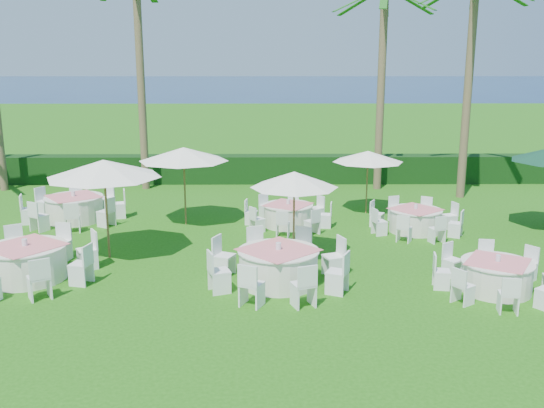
% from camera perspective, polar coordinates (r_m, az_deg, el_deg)
% --- Properties ---
extents(ground, '(120.00, 120.00, 0.00)m').
position_cam_1_polar(ground, '(15.31, -0.61, -6.95)').
color(ground, '#1E560E').
rests_on(ground, ground).
extents(hedge, '(34.00, 1.00, 1.20)m').
position_cam_1_polar(hedge, '(26.77, -0.61, 3.31)').
color(hedge, black).
rests_on(hedge, ground).
extents(ocean, '(260.00, 260.00, 0.00)m').
position_cam_1_polar(ocean, '(116.46, -0.61, 10.93)').
color(ocean, '#071A47').
rests_on(ocean, ground).
extents(banquet_table_a, '(3.46, 3.46, 1.04)m').
position_cam_1_polar(banquet_table_a, '(16.26, -22.10, -5.03)').
color(banquet_table_a, silver).
rests_on(banquet_table_a, ground).
extents(banquet_table_b, '(3.40, 3.40, 1.04)m').
position_cam_1_polar(banquet_table_b, '(14.78, 0.61, -5.82)').
color(banquet_table_b, silver).
rests_on(banquet_table_b, ground).
extents(banquet_table_c, '(2.93, 2.93, 0.89)m').
position_cam_1_polar(banquet_table_c, '(15.28, 20.38, -6.33)').
color(banquet_table_c, silver).
rests_on(banquet_table_c, ground).
extents(banquet_table_d, '(3.37, 3.37, 1.02)m').
position_cam_1_polar(banquet_table_d, '(21.51, -18.11, -0.33)').
color(banquet_table_d, silver).
rests_on(banquet_table_d, ground).
extents(banquet_table_e, '(2.87, 2.87, 0.88)m').
position_cam_1_polar(banquet_table_e, '(19.84, 1.52, -0.99)').
color(banquet_table_e, silver).
rests_on(banquet_table_e, ground).
extents(banquet_table_f, '(2.89, 2.89, 0.89)m').
position_cam_1_polar(banquet_table_f, '(19.71, 13.33, -1.44)').
color(banquet_table_f, silver).
rests_on(banquet_table_f, ground).
extents(umbrella_a, '(3.08, 3.08, 2.73)m').
position_cam_1_polar(umbrella_a, '(16.79, -15.55, 3.23)').
color(umbrella_a, brown).
rests_on(umbrella_a, ground).
extents(umbrella_b, '(2.35, 2.35, 2.45)m').
position_cam_1_polar(umbrella_b, '(16.03, 2.11, 2.31)').
color(umbrella_b, brown).
rests_on(umbrella_b, ground).
extents(umbrella_c, '(2.91, 2.91, 2.57)m').
position_cam_1_polar(umbrella_c, '(19.81, -8.32, 4.66)').
color(umbrella_c, brown).
rests_on(umbrella_c, ground).
extents(umbrella_d, '(2.47, 2.47, 2.23)m').
position_cam_1_polar(umbrella_d, '(21.39, 9.02, 4.44)').
color(umbrella_d, brown).
rests_on(umbrella_d, ground).
extents(palm_b, '(4.21, 4.39, 8.68)m').
position_cam_1_polar(palm_b, '(25.61, -12.28, 11.99)').
color(palm_b, brown).
rests_on(palm_b, ground).
extents(palm_d, '(4.27, 4.36, 8.09)m').
position_cam_1_polar(palm_d, '(25.43, 10.25, 11.39)').
color(palm_d, brown).
rests_on(palm_d, ground).
extents(palm_e, '(4.35, 4.29, 8.27)m').
position_cam_1_polar(palm_e, '(24.60, 18.02, 11.11)').
color(palm_e, brown).
rests_on(palm_e, ground).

